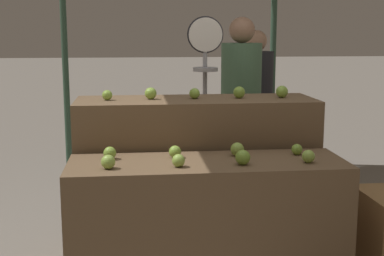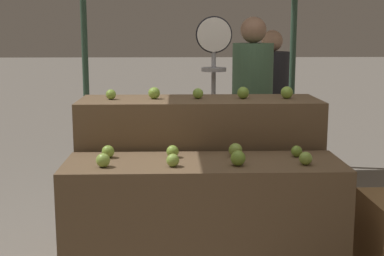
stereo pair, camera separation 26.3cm
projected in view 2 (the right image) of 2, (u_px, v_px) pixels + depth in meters
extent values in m
cylinder|color=#33513D|center=(85.00, 47.00, 6.03)|extent=(0.07, 0.07, 2.79)
cylinder|color=#33513D|center=(293.00, 46.00, 6.11)|extent=(0.07, 0.07, 2.79)
cube|color=brown|center=(204.00, 225.00, 3.27)|extent=(1.67, 0.55, 0.80)
cube|color=brown|center=(199.00, 175.00, 3.83)|extent=(1.67, 0.55, 1.10)
sphere|color=#8EB247|center=(103.00, 160.00, 3.06)|extent=(0.08, 0.08, 0.08)
sphere|color=#8EB247|center=(173.00, 160.00, 3.07)|extent=(0.08, 0.08, 0.08)
sphere|color=#7AA338|center=(238.00, 158.00, 3.09)|extent=(0.09, 0.09, 0.09)
sphere|color=#8EB247|center=(306.00, 158.00, 3.11)|extent=(0.08, 0.08, 0.08)
sphere|color=#84AD3D|center=(108.00, 152.00, 3.29)|extent=(0.08, 0.08, 0.08)
sphere|color=#84AD3D|center=(173.00, 151.00, 3.29)|extent=(0.08, 0.08, 0.08)
sphere|color=#8EB247|center=(235.00, 150.00, 3.31)|extent=(0.09, 0.09, 0.09)
sphere|color=#7AA338|center=(297.00, 151.00, 3.31)|extent=(0.07, 0.07, 0.07)
sphere|color=#84AD3D|center=(111.00, 94.00, 3.70)|extent=(0.07, 0.07, 0.07)
sphere|color=#84AD3D|center=(154.00, 93.00, 3.73)|extent=(0.08, 0.08, 0.08)
sphere|color=#84AD3D|center=(198.00, 93.00, 3.73)|extent=(0.07, 0.07, 0.07)
sphere|color=#7AA338|center=(243.00, 93.00, 3.74)|extent=(0.08, 0.08, 0.08)
sphere|color=#84AD3D|center=(287.00, 93.00, 3.74)|extent=(0.09, 0.09, 0.09)
cylinder|color=#99999E|center=(213.00, 128.00, 4.37)|extent=(0.04, 0.04, 1.57)
cylinder|color=black|center=(214.00, 35.00, 4.23)|extent=(0.29, 0.01, 0.29)
cylinder|color=silver|center=(214.00, 35.00, 4.22)|extent=(0.27, 0.02, 0.27)
cylinder|color=#99999E|center=(214.00, 61.00, 4.25)|extent=(0.01, 0.01, 0.14)
cylinder|color=#99999E|center=(214.00, 69.00, 4.26)|extent=(0.20, 0.20, 0.03)
cube|color=#2D2D38|center=(251.00, 165.00, 4.75)|extent=(0.30, 0.25, 0.79)
cylinder|color=#476B4C|center=(252.00, 83.00, 4.62)|extent=(0.46, 0.46, 0.68)
sphere|color=#936B51|center=(253.00, 30.00, 4.54)|extent=(0.22, 0.22, 0.22)
cube|color=#2D2D38|center=(269.00, 152.00, 5.40)|extent=(0.27, 0.17, 0.73)
cylinder|color=#232328|center=(271.00, 84.00, 5.28)|extent=(0.37, 0.37, 0.64)
sphere|color=tan|center=(272.00, 41.00, 5.21)|extent=(0.21, 0.21, 0.21)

